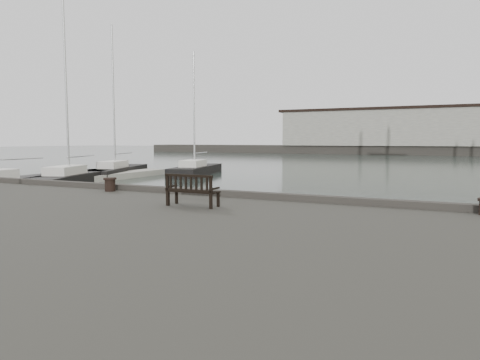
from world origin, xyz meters
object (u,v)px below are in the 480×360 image
Objects in this scene: bench at (192,196)px; yacht_a at (3,187)px; bollard_left at (110,184)px; yacht_d at (196,172)px; yacht_b at (118,173)px; yacht_c at (73,181)px.

bench is 0.12× the size of yacht_a.
yacht_d is at bearing 115.41° from bollard_left.
bollard_left is at bearing -78.13° from yacht_d.
bollard_left is at bearing -69.69° from yacht_b.
bollard_left is 0.04× the size of yacht_d.
bench is 3.09× the size of bollard_left.
yacht_a is at bearing -116.88° from yacht_d.
yacht_a is 0.99× the size of yacht_d.
yacht_d is at bearing 18.44° from yacht_b.
yacht_b is at bearing 94.31° from yacht_a.
bollard_left is 0.04× the size of yacht_a.
bollard_left is 26.58m from yacht_d.
bench is 4.41m from bollard_left.
yacht_b is at bearing 131.07° from bollard_left.
bench is at bearing -27.02° from yacht_a.
bench is at bearing -72.28° from yacht_d.
yacht_b reaches higher than bench.
yacht_c is (-18.97, 13.84, -1.57)m from bench.
yacht_c is (-14.85, 12.27, -1.54)m from bollard_left.
yacht_b is 7.16m from yacht_d.
yacht_d reaches higher than bollard_left.
bollard_left is 17.03m from yacht_a.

